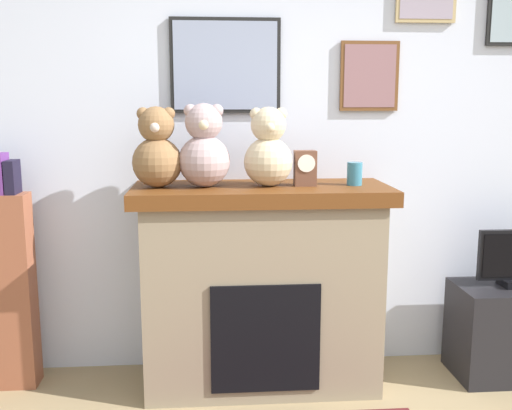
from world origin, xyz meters
TOP-DOWN VIEW (x-y plane):
  - back_wall at (0.00, 2.00)m, footprint 5.20×0.15m
  - fireplace at (-0.29, 1.67)m, footprint 1.39×0.60m
  - candle_jar at (0.22, 1.65)m, footprint 0.08×0.08m
  - mantel_clock at (-0.06, 1.65)m, footprint 0.12×0.09m
  - teddy_bear_tan at (-0.85, 1.65)m, footprint 0.26×0.26m
  - teddy_bear_grey at (-0.60, 1.65)m, footprint 0.27×0.27m
  - teddy_bear_brown at (-0.26, 1.65)m, footprint 0.26×0.26m

SIDE VIEW (x-z plane):
  - fireplace at x=-0.29m, z-range 0.01..1.14m
  - candle_jar at x=0.22m, z-range 1.14..1.26m
  - mantel_clock at x=-0.06m, z-range 1.14..1.33m
  - back_wall at x=0.00m, z-range 0.01..2.61m
  - teddy_bear_brown at x=-0.26m, z-range 1.12..1.54m
  - teddy_bear_tan at x=-0.85m, z-range 1.12..1.54m
  - teddy_bear_grey at x=-0.60m, z-range 1.12..1.56m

